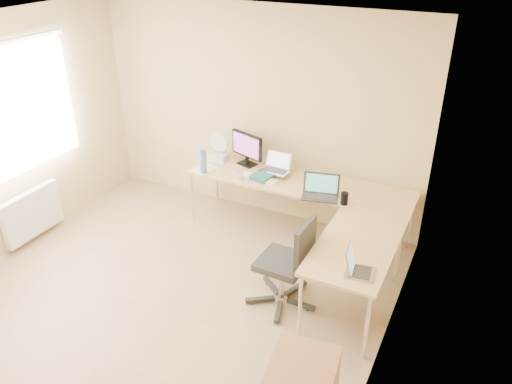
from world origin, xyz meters
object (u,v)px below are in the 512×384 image
at_px(desk_fan, 221,145).
at_px(laptop_return, 361,264).
at_px(laptop_center, 275,163).
at_px(keyboard, 258,178).
at_px(desk_main, 297,208).
at_px(laptop_black, 321,187).
at_px(office_chair, 282,260).
at_px(mug, 240,177).
at_px(desk_return, 353,277).
at_px(monitor, 247,149).
at_px(water_bottle, 203,161).

bearing_deg(desk_fan, laptop_return, -31.44).
bearing_deg(laptop_center, keyboard, -119.74).
relative_size(desk_main, laptop_center, 7.87).
bearing_deg(laptop_center, laptop_return, -40.45).
distance_m(laptop_black, office_chair, 1.01).
relative_size(laptop_center, desk_fan, 1.05).
distance_m(desk_main, mug, 0.79).
relative_size(laptop_black, keyboard, 0.85).
bearing_deg(desk_return, keyboard, 149.14).
xyz_separation_m(monitor, laptop_black, (1.09, -0.41, -0.08)).
relative_size(laptop_return, office_chair, 0.30).
xyz_separation_m(laptop_black, office_chair, (-0.03, -0.94, -0.35)).
distance_m(laptop_center, water_bottle, 0.86).
xyz_separation_m(desk_return, monitor, (-1.71, 1.15, 0.57)).
bearing_deg(desk_fan, laptop_black, -13.51).
distance_m(monitor, mug, 0.48).
height_order(desk_main, desk_return, same).
distance_m(laptop_black, desk_fan, 1.56).
distance_m(desk_main, desk_return, 1.40).
xyz_separation_m(monitor, water_bottle, (-0.36, -0.44, -0.05)).
relative_size(keyboard, laptop_return, 1.57).
height_order(laptop_center, desk_fan, desk_fan).
xyz_separation_m(laptop_center, laptop_return, (1.43, -1.43, -0.06)).
bearing_deg(desk_fan, keyboard, -23.39).
relative_size(desk_main, laptop_return, 9.05).
bearing_deg(mug, office_chair, -44.53).
height_order(desk_main, keyboard, keyboard).
height_order(laptop_black, office_chair, office_chair).
relative_size(laptop_black, mug, 4.13).
height_order(laptop_center, mug, laptop_center).
height_order(keyboard, mug, mug).
distance_m(desk_main, water_bottle, 1.25).
bearing_deg(desk_fan, laptop_center, -7.73).
bearing_deg(laptop_black, laptop_return, -68.94).
xyz_separation_m(mug, laptop_return, (1.73, -1.11, 0.05)).
height_order(laptop_center, laptop_return, laptop_center).
bearing_deg(office_chair, desk_return, 20.29).
xyz_separation_m(monitor, laptop_return, (1.86, -1.55, -0.11)).
relative_size(mug, laptop_return, 0.32).
bearing_deg(water_bottle, mug, 1.32).
relative_size(laptop_center, laptop_black, 0.86).
distance_m(mug, desk_fan, 0.72).
distance_m(laptop_center, office_chair, 1.45).
bearing_deg(desk_main, office_chair, -74.66).
bearing_deg(desk_main, laptop_black, -36.66).
bearing_deg(laptop_center, water_bottle, -152.93).
bearing_deg(mug, monitor, 106.42).
height_order(keyboard, desk_fan, desk_fan).
distance_m(desk_return, laptop_black, 1.07).
height_order(desk_fan, office_chair, desk_fan).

